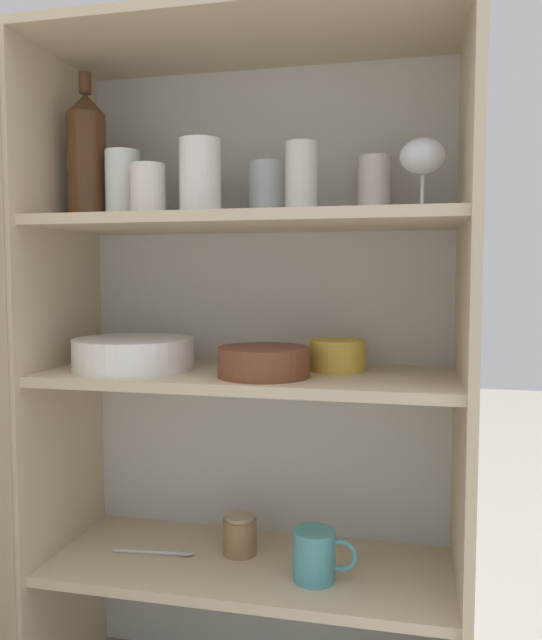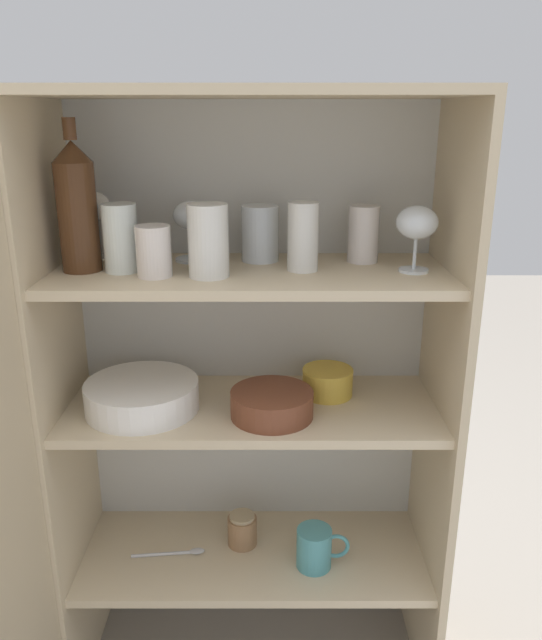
% 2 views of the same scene
% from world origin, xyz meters
% --- Properties ---
extents(cupboard_back_panel, '(0.84, 0.02, 1.32)m').
position_xyz_m(cupboard_back_panel, '(0.00, 0.33, 0.66)').
color(cupboard_back_panel, silver).
rests_on(cupboard_back_panel, ground_plane).
extents(cupboard_side_left, '(0.02, 0.35, 1.32)m').
position_xyz_m(cupboard_side_left, '(-0.41, 0.16, 0.66)').
color(cupboard_side_left, '#CCB793').
rests_on(cupboard_side_left, ground_plane).
extents(cupboard_side_right, '(0.02, 0.35, 1.32)m').
position_xyz_m(cupboard_side_right, '(0.41, 0.16, 0.66)').
color(cupboard_side_right, '#CCB793').
rests_on(cupboard_side_right, ground_plane).
extents(cupboard_top_panel, '(0.84, 0.35, 0.02)m').
position_xyz_m(cupboard_top_panel, '(0.00, 0.16, 1.33)').
color(cupboard_top_panel, '#CCB793').
rests_on(cupboard_top_panel, cupboard_side_left).
extents(shelf_board_lower, '(0.80, 0.32, 0.02)m').
position_xyz_m(shelf_board_lower, '(0.00, 0.16, 0.29)').
color(shelf_board_lower, beige).
extents(shelf_board_middle, '(0.80, 0.32, 0.02)m').
position_xyz_m(shelf_board_middle, '(0.00, 0.16, 0.68)').
color(shelf_board_middle, beige).
extents(shelf_board_upper, '(0.80, 0.32, 0.02)m').
position_xyz_m(shelf_board_upper, '(0.00, 0.16, 0.98)').
color(shelf_board_upper, beige).
extents(tumbler_glass_0, '(0.06, 0.06, 0.14)m').
position_xyz_m(tumbler_glass_0, '(0.11, 0.16, 1.06)').
color(tumbler_glass_0, white).
rests_on(tumbler_glass_0, shelf_board_upper).
extents(tumbler_glass_1, '(0.08, 0.08, 0.14)m').
position_xyz_m(tumbler_glass_1, '(-0.08, 0.10, 1.06)').
color(tumbler_glass_1, white).
rests_on(tumbler_glass_1, shelf_board_upper).
extents(tumbler_glass_2, '(0.08, 0.08, 0.12)m').
position_xyz_m(tumbler_glass_2, '(0.02, 0.24, 1.05)').
color(tumbler_glass_2, white).
rests_on(tumbler_glass_2, shelf_board_upper).
extents(tumbler_glass_3, '(0.07, 0.07, 0.14)m').
position_xyz_m(tumbler_glass_3, '(-0.26, 0.15, 1.06)').
color(tumbler_glass_3, white).
rests_on(tumbler_glass_3, shelf_board_upper).
extents(tumbler_glass_4, '(0.07, 0.07, 0.10)m').
position_xyz_m(tumbler_glass_4, '(-0.18, 0.11, 1.04)').
color(tumbler_glass_4, silver).
rests_on(tumbler_glass_4, shelf_board_upper).
extents(tumbler_glass_5, '(0.07, 0.07, 0.12)m').
position_xyz_m(tumbler_glass_5, '(0.24, 0.23, 1.05)').
color(tumbler_glass_5, silver).
rests_on(tumbler_glass_5, shelf_board_upper).
extents(wine_glass_0, '(0.08, 0.08, 0.13)m').
position_xyz_m(wine_glass_0, '(0.33, 0.14, 1.09)').
color(wine_glass_0, white).
rests_on(wine_glass_0, shelf_board_upper).
extents(wine_glass_1, '(0.08, 0.08, 0.15)m').
position_xyz_m(wine_glass_1, '(-0.34, 0.26, 1.10)').
color(wine_glass_1, white).
rests_on(wine_glass_1, shelf_board_upper).
extents(wine_glass_2, '(0.08, 0.08, 0.13)m').
position_xyz_m(wine_glass_2, '(-0.13, 0.24, 1.08)').
color(wine_glass_2, white).
rests_on(wine_glass_2, shelf_board_upper).
extents(wine_bottle, '(0.08, 0.08, 0.30)m').
position_xyz_m(wine_bottle, '(-0.34, 0.15, 1.12)').
color(wine_bottle, '#4C2D19').
rests_on(wine_bottle, shelf_board_upper).
extents(plate_stack_white, '(0.24, 0.24, 0.06)m').
position_xyz_m(plate_stack_white, '(-0.23, 0.14, 0.72)').
color(plate_stack_white, white).
rests_on(plate_stack_white, shelf_board_middle).
extents(mixing_bowl_large, '(0.17, 0.17, 0.06)m').
position_xyz_m(mixing_bowl_large, '(0.04, 0.11, 0.72)').
color(mixing_bowl_large, brown).
rests_on(mixing_bowl_large, shelf_board_middle).
extents(serving_bowl_small, '(0.11, 0.11, 0.06)m').
position_xyz_m(serving_bowl_small, '(0.17, 0.21, 0.73)').
color(serving_bowl_small, gold).
rests_on(serving_bowl_small, shelf_board_middle).
extents(coffee_mug_primary, '(0.12, 0.08, 0.10)m').
position_xyz_m(coffee_mug_primary, '(0.14, 0.11, 0.35)').
color(coffee_mug_primary, teal).
rests_on(coffee_mug_primary, shelf_board_lower).
extents(storage_jar, '(0.07, 0.07, 0.08)m').
position_xyz_m(storage_jar, '(-0.03, 0.19, 0.34)').
color(storage_jar, '#99704C').
rests_on(storage_jar, shelf_board_lower).
extents(serving_spoon, '(0.17, 0.03, 0.01)m').
position_xyz_m(serving_spoon, '(-0.19, 0.15, 0.31)').
color(serving_spoon, silver).
rests_on(serving_spoon, shelf_board_lower).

